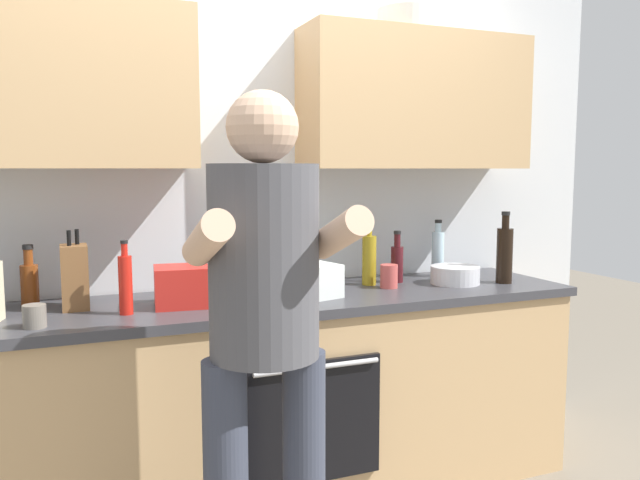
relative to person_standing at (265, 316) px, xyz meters
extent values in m
cube|color=silver|center=(0.22, 1.07, 0.25)|extent=(4.00, 0.06, 2.50)
cube|color=tan|center=(-0.61, 0.88, 0.78)|extent=(1.14, 0.32, 0.65)
cube|color=tan|center=(1.05, 0.88, 0.78)|extent=(1.14, 0.32, 0.65)
cylinder|color=silver|center=(1.00, 0.88, 1.15)|extent=(0.30, 0.30, 0.10)
cube|color=tan|center=(0.22, 0.71, -0.57)|extent=(2.80, 0.60, 0.86)
cube|color=#38383D|center=(0.22, 0.71, -0.12)|extent=(2.84, 0.64, 0.04)
cube|color=black|center=(0.33, 0.40, -0.55)|extent=(0.56, 0.02, 0.50)
cylinder|color=silver|center=(0.33, 0.38, -0.32)|extent=(0.52, 0.02, 0.02)
cylinder|color=#383D4C|center=(0.13, 0.00, -0.56)|extent=(0.14, 0.14, 0.87)
cylinder|color=#4C4C51|center=(0.00, 0.00, 0.17)|extent=(0.34, 0.34, 0.60)
sphere|color=#D8AD8C|center=(0.00, 0.00, 0.58)|extent=(0.22, 0.22, 0.22)
cylinder|color=#D8AD8C|center=(-0.20, -0.12, 0.26)|extent=(0.09, 0.31, 0.19)
cylinder|color=#D8AD8C|center=(0.20, -0.12, 0.26)|extent=(0.09, 0.31, 0.19)
cylinder|color=olive|center=(0.77, 0.82, 0.02)|extent=(0.07, 0.07, 0.23)
cylinder|color=olive|center=(0.77, 0.82, 0.16)|extent=(0.02, 0.02, 0.04)
cylinder|color=black|center=(0.77, 0.82, 0.18)|extent=(0.03, 0.03, 0.01)
cylinder|color=black|center=(1.40, 0.62, 0.04)|extent=(0.08, 0.08, 0.26)
cylinder|color=black|center=(1.40, 0.62, 0.20)|extent=(0.04, 0.04, 0.06)
cylinder|color=black|center=(1.40, 0.62, 0.24)|extent=(0.04, 0.04, 0.02)
cylinder|color=#471419|center=(0.93, 0.83, -0.01)|extent=(0.06, 0.06, 0.17)
cylinder|color=#471419|center=(0.93, 0.83, 0.11)|extent=(0.03, 0.03, 0.06)
cylinder|color=black|center=(0.93, 0.83, 0.15)|extent=(0.04, 0.04, 0.02)
cylinder|color=silver|center=(1.21, 0.90, 0.02)|extent=(0.06, 0.06, 0.23)
cylinder|color=silver|center=(1.21, 0.90, 0.16)|extent=(0.03, 0.03, 0.05)
cylinder|color=black|center=(1.21, 0.90, 0.19)|extent=(0.04, 0.04, 0.02)
cylinder|color=red|center=(-0.36, 0.62, 0.02)|extent=(0.05, 0.05, 0.22)
cylinder|color=red|center=(-0.36, 0.62, 0.15)|extent=(0.02, 0.02, 0.05)
cylinder|color=black|center=(-0.36, 0.62, 0.18)|extent=(0.03, 0.03, 0.01)
cylinder|color=brown|center=(-0.70, 0.89, -0.01)|extent=(0.07, 0.07, 0.17)
cylinder|color=brown|center=(-0.70, 0.89, 0.11)|extent=(0.04, 0.04, 0.06)
cylinder|color=black|center=(-0.70, 0.89, 0.15)|extent=(0.04, 0.04, 0.02)
cylinder|color=#198C33|center=(0.21, 0.66, 0.01)|extent=(0.07, 0.07, 0.21)
cylinder|color=#198C33|center=(0.21, 0.66, 0.14)|extent=(0.04, 0.04, 0.05)
cylinder|color=black|center=(0.21, 0.66, 0.17)|extent=(0.05, 0.05, 0.02)
cylinder|color=white|center=(0.30, 0.83, -0.04)|extent=(0.09, 0.09, 0.10)
cylinder|color=#BF4C47|center=(0.82, 0.72, -0.04)|extent=(0.08, 0.08, 0.11)
cylinder|color=slate|center=(-0.67, 0.52, -0.06)|extent=(0.08, 0.08, 0.08)
cylinder|color=silver|center=(1.17, 0.69, -0.05)|extent=(0.23, 0.23, 0.08)
cube|color=brown|center=(-0.53, 0.79, 0.03)|extent=(0.10, 0.14, 0.25)
cylinder|color=black|center=(-0.55, 0.77, 0.19)|extent=(0.02, 0.02, 0.06)
cylinder|color=black|center=(-0.52, 0.81, 0.19)|extent=(0.02, 0.02, 0.06)
cube|color=red|center=(-0.13, 0.68, -0.02)|extent=(0.23, 0.21, 0.16)
cube|color=silver|center=(0.43, 0.66, -0.02)|extent=(0.22, 0.25, 0.14)
camera|label=1|loc=(-0.57, -1.84, 0.45)|focal=35.53mm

